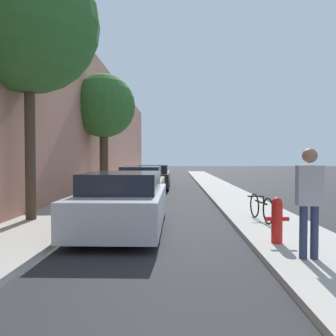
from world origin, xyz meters
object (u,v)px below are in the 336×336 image
(parked_car_black, at_px, (154,177))
(street_tree_far, at_px, (104,107))
(parked_car_silver, at_px, (124,202))
(fire_hydrant, at_px, (277,219))
(parked_car_white, at_px, (156,174))
(pedestrian, at_px, (309,195))
(bicycle, at_px, (261,208))
(street_tree_near, at_px, (29,23))
(parked_car_champagne, at_px, (142,184))

(parked_car_black, distance_m, street_tree_far, 4.94)
(parked_car_silver, bearing_deg, fire_hydrant, -27.99)
(parked_car_silver, xyz_separation_m, street_tree_far, (-2.31, 8.47, 3.61))
(parked_car_white, height_order, street_tree_far, street_tree_far)
(parked_car_silver, relative_size, fire_hydrant, 5.20)
(fire_hydrant, bearing_deg, pedestrian, -78.06)
(parked_car_silver, xyz_separation_m, parked_car_black, (0.03, 10.86, -0.02))
(bicycle, bearing_deg, fire_hydrant, -103.51)
(street_tree_near, bearing_deg, parked_car_white, 81.39)
(fire_hydrant, bearing_deg, parked_car_white, 100.66)
(street_tree_near, bearing_deg, parked_car_champagne, 63.62)
(parked_car_black, distance_m, street_tree_near, 11.51)
(street_tree_near, distance_m, pedestrian, 8.01)
(parked_car_champagne, bearing_deg, parked_car_black, 88.38)
(street_tree_far, bearing_deg, parked_car_white, 75.02)
(parked_car_silver, bearing_deg, street_tree_near, 165.73)
(parked_car_champagne, relative_size, parked_car_black, 1.12)
(street_tree_far, bearing_deg, fire_hydrant, -61.55)
(street_tree_near, relative_size, bicycle, 4.37)
(parked_car_champagne, height_order, fire_hydrant, parked_car_champagne)
(parked_car_champagne, distance_m, street_tree_far, 5.11)
(parked_car_white, bearing_deg, parked_car_champagne, -89.58)
(street_tree_near, relative_size, street_tree_far, 1.21)
(pedestrian, distance_m, bicycle, 3.39)
(parked_car_silver, xyz_separation_m, bicycle, (3.47, 0.61, -0.22))
(parked_car_champagne, relative_size, parked_car_white, 1.05)
(parked_car_silver, xyz_separation_m, parked_car_white, (-0.20, 16.37, -0.07))
(parked_car_silver, bearing_deg, pedestrian, -38.39)
(parked_car_black, xyz_separation_m, street_tree_far, (-2.34, -2.39, 3.63))
(parked_car_champagne, relative_size, street_tree_far, 0.80)
(parked_car_white, bearing_deg, bicycle, -76.87)
(parked_car_black, relative_size, street_tree_near, 0.59)
(parked_car_champagne, xyz_separation_m, bicycle, (3.60, -5.00, -0.21))
(parked_car_champagne, relative_size, pedestrian, 2.59)
(parked_car_silver, height_order, parked_car_white, parked_car_silver)
(parked_car_white, bearing_deg, parked_car_silver, -89.30)
(pedestrian, bearing_deg, parked_car_white, -75.83)
(parked_car_silver, height_order, street_tree_far, street_tree_far)
(street_tree_near, height_order, bicycle, street_tree_near)
(parked_car_silver, relative_size, street_tree_far, 0.79)
(parked_car_silver, distance_m, street_tree_far, 9.49)
(parked_car_black, xyz_separation_m, parked_car_white, (-0.23, 5.50, -0.04))
(parked_car_champagne, xyz_separation_m, parked_car_black, (0.15, 5.26, -0.02))
(parked_car_champagne, xyz_separation_m, fire_hydrant, (3.32, -7.31, -0.10))
(parked_car_white, bearing_deg, fire_hydrant, -79.34)
(street_tree_near, distance_m, bicycle, 7.74)
(parked_car_silver, height_order, pedestrian, pedestrian)
(parked_car_black, xyz_separation_m, pedestrian, (3.38, -13.57, 0.50))
(parked_car_silver, bearing_deg, bicycle, 9.97)
(fire_hydrant, height_order, bicycle, fire_hydrant)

